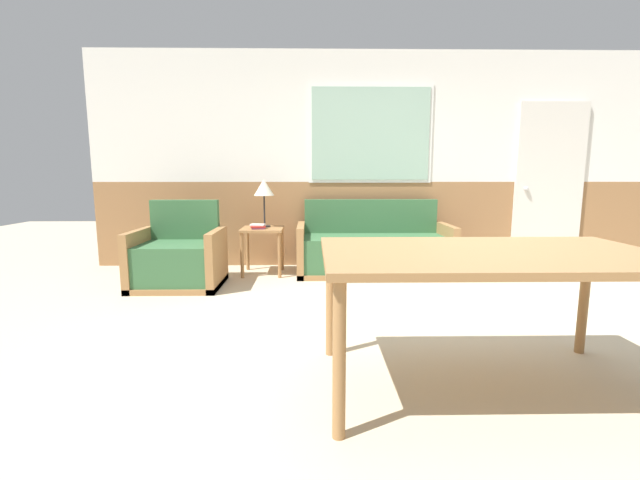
# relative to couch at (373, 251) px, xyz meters

# --- Properties ---
(ground_plane) EXTENTS (16.00, 16.00, 0.00)m
(ground_plane) POSITION_rel_couch_xyz_m (0.08, -2.14, -0.27)
(ground_plane) COLOR beige
(wall_back) EXTENTS (7.20, 0.09, 2.70)m
(wall_back) POSITION_rel_couch_xyz_m (0.08, 0.49, 1.09)
(wall_back) COLOR #996B42
(wall_back) RESTS_ON ground_plane
(couch) EXTENTS (1.82, 0.77, 0.87)m
(couch) POSITION_rel_couch_xyz_m (0.00, 0.00, 0.00)
(couch) COLOR #9E7042
(couch) RESTS_ON ground_plane
(armchair) EXTENTS (0.90, 0.74, 0.90)m
(armchair) POSITION_rel_couch_xyz_m (-2.15, -0.58, 0.01)
(armchair) COLOR #9E7042
(armchair) RESTS_ON ground_plane
(side_table) EXTENTS (0.49, 0.49, 0.55)m
(side_table) POSITION_rel_couch_xyz_m (-1.33, -0.02, 0.18)
(side_table) COLOR #9E7042
(side_table) RESTS_ON ground_plane
(table_lamp) EXTENTS (0.24, 0.24, 0.57)m
(table_lamp) POSITION_rel_couch_xyz_m (-1.31, 0.07, 0.74)
(table_lamp) COLOR #262628
(table_lamp) RESTS_ON side_table
(book_stack) EXTENTS (0.19, 0.16, 0.06)m
(book_stack) POSITION_rel_couch_xyz_m (-1.37, -0.11, 0.31)
(book_stack) COLOR #994C84
(book_stack) RESTS_ON side_table
(dining_table) EXTENTS (1.79, 1.03, 0.78)m
(dining_table) POSITION_rel_couch_xyz_m (0.22, -2.82, 0.43)
(dining_table) COLOR #9E7042
(dining_table) RESTS_ON ground_plane
(entry_door) EXTENTS (0.88, 0.09, 2.08)m
(entry_door) POSITION_rel_couch_xyz_m (2.31, 0.43, 0.77)
(entry_door) COLOR silver
(entry_door) RESTS_ON ground_plane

